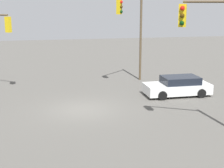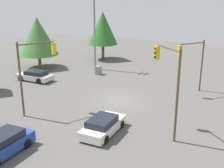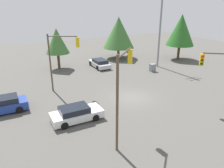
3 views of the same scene
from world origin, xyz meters
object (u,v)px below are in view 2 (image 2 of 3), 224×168
(traffic_signal_main, at_px, (193,58))
(sedan_silver, at_px, (35,76))
(traffic_signal_aux, at_px, (34,65))
(sedan_white, at_px, (103,125))
(sedan_blue, at_px, (2,145))
(traffic_signal_cross, at_px, (169,76))
(electrical_cabinet, at_px, (98,70))

(traffic_signal_main, bearing_deg, sedan_silver, -39.82)
(traffic_signal_main, relative_size, traffic_signal_aux, 0.87)
(sedan_white, xyz_separation_m, sedan_blue, (-5.59, 4.62, 0.07))
(traffic_signal_main, bearing_deg, sedan_white, 19.93)
(traffic_signal_cross, bearing_deg, traffic_signal_aux, 51.15)
(sedan_silver, distance_m, traffic_signal_cross, 19.89)
(sedan_silver, xyz_separation_m, sedan_blue, (-14.21, -9.41, 0.07))
(sedan_blue, distance_m, traffic_signal_cross, 12.38)
(sedan_white, height_order, sedan_blue, sedan_blue)
(traffic_signal_main, xyz_separation_m, electrical_cabinet, (2.12, 12.53, -3.30))
(traffic_signal_aux, bearing_deg, traffic_signal_main, -15.10)
(sedan_blue, xyz_separation_m, traffic_signal_cross, (7.62, -8.94, 3.89))
(traffic_signal_main, height_order, traffic_signal_aux, traffic_signal_aux)
(sedan_white, bearing_deg, sedan_silver, 148.43)
(traffic_signal_main, distance_m, electrical_cabinet, 13.13)
(sedan_silver, xyz_separation_m, sedan_white, (-8.62, -14.03, -0.00))
(electrical_cabinet, bearing_deg, traffic_signal_cross, -134.67)
(traffic_signal_main, bearing_deg, traffic_signal_aux, -5.93)
(sedan_white, height_order, traffic_signal_main, traffic_signal_main)
(traffic_signal_main, bearing_deg, sedan_blue, 12.33)
(traffic_signal_main, relative_size, electrical_cabinet, 5.05)
(traffic_signal_cross, xyz_separation_m, electrical_cabinet, (12.61, 12.76, -4.04))
(electrical_cabinet, bearing_deg, sedan_blue, -169.31)
(sedan_silver, height_order, traffic_signal_main, traffic_signal_main)
(sedan_silver, relative_size, traffic_signal_cross, 0.67)
(traffic_signal_aux, bearing_deg, traffic_signal_cross, -55.46)
(traffic_signal_aux, height_order, electrical_cabinet, traffic_signal_aux)
(traffic_signal_main, xyz_separation_m, traffic_signal_aux, (-11.62, 11.21, 0.56))
(traffic_signal_aux, xyz_separation_m, electrical_cabinet, (13.75, 1.33, -3.85))
(sedan_white, distance_m, electrical_cabinet, 16.91)
(sedan_silver, bearing_deg, sedan_white, -121.57)
(traffic_signal_main, distance_m, traffic_signal_cross, 10.52)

